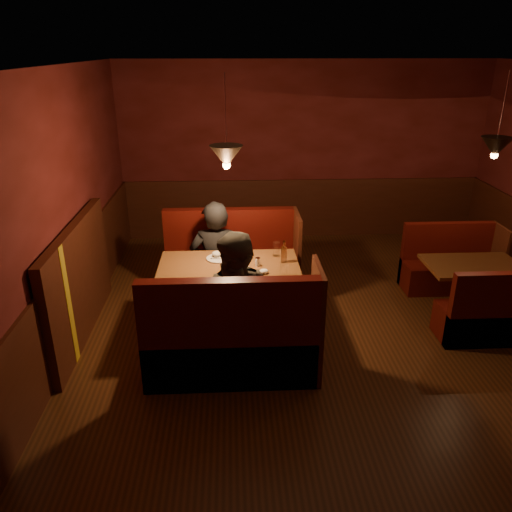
{
  "coord_description": "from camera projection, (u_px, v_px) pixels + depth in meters",
  "views": [
    {
      "loc": [
        -1.21,
        -4.7,
        3.08
      ],
      "look_at": [
        -0.95,
        0.33,
        0.95
      ],
      "focal_mm": 35.0,
      "sensor_mm": 36.0,
      "label": 1
    }
  ],
  "objects": [
    {
      "name": "room",
      "position": [
        322.0,
        256.0,
        5.2
      ],
      "size": [
        6.02,
        7.02,
        2.92
      ],
      "color": "#391F0E",
      "rests_on": "ground"
    },
    {
      "name": "main_table",
      "position": [
        231.0,
        282.0,
        5.58
      ],
      "size": [
        1.56,
        0.95,
        1.09
      ],
      "color": "brown",
      "rests_on": "ground"
    },
    {
      "name": "main_bench_far",
      "position": [
        232.0,
        271.0,
        6.5
      ],
      "size": [
        1.71,
        0.61,
        1.17
      ],
      "color": "#470B06",
      "rests_on": "ground"
    },
    {
      "name": "main_bench_near",
      "position": [
        233.0,
        346.0,
        4.87
      ],
      "size": [
        1.71,
        0.61,
        1.17
      ],
      "color": "#470B06",
      "rests_on": "ground"
    },
    {
      "name": "second_table",
      "position": [
        472.0,
        277.0,
        6.1
      ],
      "size": [
        1.13,
        0.72,
        0.64
      ],
      "color": "brown",
      "rests_on": "ground"
    },
    {
      "name": "second_bench_far",
      "position": [
        449.0,
        268.0,
        6.8
      ],
      "size": [
        1.25,
        0.47,
        0.9
      ],
      "color": "#470B06",
      "rests_on": "ground"
    },
    {
      "name": "second_bench_near",
      "position": [
        498.0,
        318.0,
        5.55
      ],
      "size": [
        1.25,
        0.47,
        0.9
      ],
      "color": "#470B06",
      "rests_on": "ground"
    },
    {
      "name": "diner_a",
      "position": [
        215.0,
        243.0,
        6.04
      ],
      "size": [
        0.64,
        0.43,
        1.75
      ],
      "primitive_type": "imported",
      "rotation": [
        0.0,
        0.0,
        3.13
      ],
      "color": "black",
      "rests_on": "ground"
    },
    {
      "name": "diner_b",
      "position": [
        239.0,
        285.0,
        4.98
      ],
      "size": [
        1.03,
        0.92,
        1.76
      ],
      "primitive_type": "imported",
      "rotation": [
        0.0,
        0.0,
        -0.36
      ],
      "color": "#2F2C25",
      "rests_on": "ground"
    }
  ]
}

